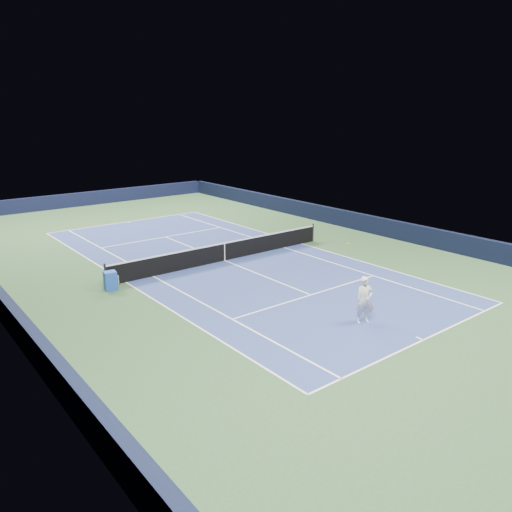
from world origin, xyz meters
TOP-DOWN VIEW (x-y plane):
  - ground at (0.00, 0.00)m, footprint 40.00×40.00m
  - wall_far at (0.00, 19.82)m, footprint 22.00×0.35m
  - wall_right at (10.82, 0.00)m, footprint 0.35×40.00m
  - court_surface at (0.00, 0.00)m, footprint 10.97×23.77m
  - baseline_far at (0.00, 11.88)m, footprint 10.97×0.08m
  - baseline_near at (0.00, -11.88)m, footprint 10.97×0.08m
  - sideline_doubles_right at (5.49, 0.00)m, footprint 0.08×23.77m
  - sideline_doubles_left at (-5.49, 0.00)m, footprint 0.08×23.77m
  - sideline_singles_right at (4.12, 0.00)m, footprint 0.08×23.77m
  - sideline_singles_left at (-4.12, 0.00)m, footprint 0.08×23.77m
  - service_line_far at (0.00, 6.40)m, footprint 8.23×0.08m
  - service_line_near at (0.00, -6.40)m, footprint 8.23×0.08m
  - center_service_line at (0.00, 0.00)m, footprint 0.08×12.80m
  - center_mark_far at (0.00, 11.73)m, footprint 0.08×0.30m
  - center_mark_near at (0.00, -11.73)m, footprint 0.08×0.30m
  - tennis_net at (0.00, 0.00)m, footprint 12.90×0.10m
  - sponsor_cube at (-6.40, -0.52)m, footprint 0.59×0.54m
  - tennis_player at (-0.46, -9.62)m, footprint 0.85×1.35m

SIDE VIEW (x-z plane):
  - ground at x=0.00m, z-range 0.00..0.00m
  - court_surface at x=0.00m, z-range 0.00..0.01m
  - baseline_far at x=0.00m, z-range 0.01..0.01m
  - baseline_near at x=0.00m, z-range 0.01..0.01m
  - sideline_doubles_right at x=5.49m, z-range 0.01..0.01m
  - sideline_doubles_left at x=-5.49m, z-range 0.01..0.01m
  - sideline_singles_right at x=4.12m, z-range 0.01..0.01m
  - sideline_singles_left at x=-4.12m, z-range 0.01..0.01m
  - service_line_far at x=0.00m, z-range 0.01..0.01m
  - service_line_near at x=0.00m, z-range 0.01..0.01m
  - center_service_line at x=0.00m, z-range 0.01..0.01m
  - center_mark_far at x=0.00m, z-range 0.01..0.01m
  - center_mark_near at x=0.00m, z-range 0.01..0.01m
  - sponsor_cube at x=-6.40m, z-range 0.00..0.84m
  - tennis_net at x=0.00m, z-range -0.03..1.04m
  - wall_far at x=0.00m, z-range 0.00..1.10m
  - wall_right at x=10.82m, z-range 0.00..1.10m
  - tennis_player at x=-0.46m, z-range -0.52..2.29m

